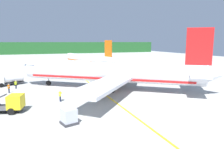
{
  "coord_description": "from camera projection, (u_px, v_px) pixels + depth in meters",
  "views": [
    {
      "loc": [
        5.23,
        -23.37,
        9.47
      ],
      "look_at": [
        17.91,
        10.59,
        3.73
      ],
      "focal_mm": 33.22,
      "sensor_mm": 36.0,
      "label": 1
    }
  ],
  "objects": [
    {
      "name": "crew_loader_right",
      "position": [
        16.0,
        84.0,
        42.09
      ],
      "size": [
        0.45,
        0.53,
        1.7
      ],
      "color": "#191E33",
      "rests_on": "ground"
    },
    {
      "name": "crew_marshaller",
      "position": [
        9.0,
        87.0,
        38.54
      ],
      "size": [
        0.39,
        0.59,
        1.78
      ],
      "color": "#191E33",
      "rests_on": "ground"
    },
    {
      "name": "service_truck_fuel",
      "position": [
        9.0,
        104.0,
        27.94
      ],
      "size": [
        6.12,
        3.55,
        2.51
      ],
      "color": "yellow",
      "rests_on": "ground"
    },
    {
      "name": "service_truck_baggage",
      "position": [
        8.0,
        79.0,
        45.1
      ],
      "size": [
        6.35,
        4.2,
        2.4
      ],
      "color": "white",
      "rests_on": "ground"
    },
    {
      "name": "cargo_container_near",
      "position": [
        69.0,
        116.0,
        24.01
      ],
      "size": [
        2.14,
        2.14,
        1.98
      ],
      "color": "#333338",
      "rests_on": "ground"
    },
    {
      "name": "airliner_mid_apron",
      "position": [
        88.0,
        59.0,
        79.74
      ],
      "size": [
        28.57,
        34.16,
        9.98
      ],
      "color": "white",
      "rests_on": "ground"
    },
    {
      "name": "apron_guide_line",
      "position": [
        107.0,
        96.0,
        36.4
      ],
      "size": [
        0.3,
        60.0,
        0.01
      ],
      "primitive_type": "cube",
      "color": "yellow",
      "rests_on": "ground"
    },
    {
      "name": "ground",
      "position": [
        18.0,
        72.0,
        65.73
      ],
      "size": [
        240.0,
        320.0,
        0.2
      ],
      "primitive_type": "cube",
      "color": "#A8A8A3"
    },
    {
      "name": "airliner_foreground",
      "position": [
        111.0,
        73.0,
        41.06
      ],
      "size": [
        35.76,
        30.54,
        11.9
      ],
      "color": "silver",
      "rests_on": "ground"
    },
    {
      "name": "crew_loader_left",
      "position": [
        60.0,
        95.0,
        33.02
      ],
      "size": [
        0.46,
        0.52,
        1.79
      ],
      "color": "#191E33",
      "rests_on": "ground"
    },
    {
      "name": "distant_treeline",
      "position": [
        27.0,
        48.0,
        159.15
      ],
      "size": [
        216.0,
        6.0,
        9.18
      ],
      "primitive_type": "cube",
      "color": "#1E5123",
      "rests_on": "ground"
    }
  ]
}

